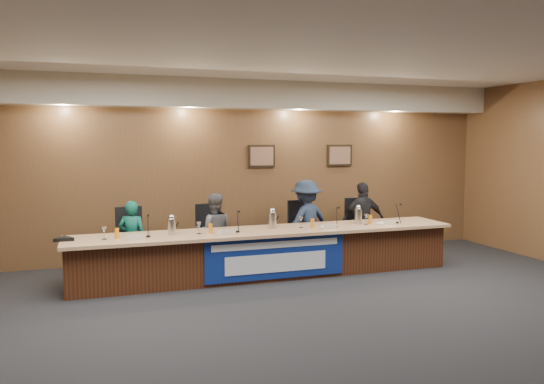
{
  "coord_description": "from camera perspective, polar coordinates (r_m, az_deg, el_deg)",
  "views": [
    {
      "loc": [
        -2.58,
        -5.43,
        2.14
      ],
      "look_at": [
        0.12,
        2.55,
        1.32
      ],
      "focal_mm": 35.0,
      "sensor_mm": 36.0,
      "label": 1
    }
  ],
  "objects": [
    {
      "name": "nameplate_d",
      "position": [
        8.97,
        12.53,
        -3.19
      ],
      "size": [
        0.24,
        0.08,
        0.1
      ],
      "primitive_type": "cube",
      "rotation": [
        0.31,
        0.0,
        0.0
      ],
      "color": "white",
      "rests_on": "dais_top"
    },
    {
      "name": "wall_photo_left",
      "position": [
        9.87,
        -1.13,
        3.88
      ],
      "size": [
        0.52,
        0.04,
        0.42
      ],
      "primitive_type": "cube",
      "color": "black",
      "rests_on": "wall_back"
    },
    {
      "name": "water_glass_d",
      "position": [
        8.9,
        10.11,
        -2.92
      ],
      "size": [
        0.08,
        0.08,
        0.18
      ],
      "primitive_type": "cylinder",
      "color": "silver",
      "rests_on": "dais_top"
    },
    {
      "name": "panelist_d",
      "position": [
        9.76,
        9.77,
        -3.03
      ],
      "size": [
        0.83,
        0.38,
        1.39
      ],
      "primitive_type": "imported",
      "rotation": [
        0.0,
        0.0,
        3.09
      ],
      "color": "black",
      "rests_on": "floor"
    },
    {
      "name": "nameplate_b",
      "position": [
        7.88,
        -4.77,
        -4.28
      ],
      "size": [
        0.24,
        0.08,
        0.1
      ],
      "primitive_type": "cube",
      "rotation": [
        0.31,
        0.0,
        0.0
      ],
      "color": "white",
      "rests_on": "dais_top"
    },
    {
      "name": "juice_glass_a",
      "position": [
        7.86,
        -16.34,
        -4.29
      ],
      "size": [
        0.06,
        0.06,
        0.15
      ],
      "primitive_type": "cylinder",
      "color": "orange",
      "rests_on": "dais_top"
    },
    {
      "name": "speakerphone",
      "position": [
        7.94,
        -21.47,
        -4.72
      ],
      "size": [
        0.32,
        0.32,
        0.05
      ],
      "primitive_type": "cylinder",
      "color": "black",
      "rests_on": "dais_top"
    },
    {
      "name": "office_chair_a",
      "position": [
        8.75,
        -14.82,
        -5.56
      ],
      "size": [
        0.54,
        0.54,
        0.08
      ],
      "primitive_type": "cube",
      "rotation": [
        0.0,
        0.0,
        0.12
      ],
      "color": "black",
      "rests_on": "floor"
    },
    {
      "name": "dais_body",
      "position": [
        8.44,
        -0.47,
        -6.68
      ],
      "size": [
        6.0,
        0.8,
        0.7
      ],
      "primitive_type": "cube",
      "color": "#411F10",
      "rests_on": "floor"
    },
    {
      "name": "carafe_right",
      "position": [
        8.97,
        9.26,
        -2.6
      ],
      "size": [
        0.12,
        0.12,
        0.25
      ],
      "primitive_type": "cylinder",
      "color": "silver",
      "rests_on": "dais_top"
    },
    {
      "name": "panelist_b",
      "position": [
        8.8,
        -6.26,
        -4.28
      ],
      "size": [
        0.69,
        0.58,
        1.28
      ],
      "primitive_type": "imported",
      "rotation": [
        0.0,
        0.0,
        2.98
      ],
      "color": "#4F4E54",
      "rests_on": "floor"
    },
    {
      "name": "juice_glass_c",
      "position": [
        8.47,
        4.38,
        -3.38
      ],
      "size": [
        0.06,
        0.06,
        0.15
      ],
      "primitive_type": "cylinder",
      "color": "orange",
      "rests_on": "dais_top"
    },
    {
      "name": "wall_photo_right",
      "position": [
        10.46,
        7.27,
        3.93
      ],
      "size": [
        0.52,
        0.04,
        0.42
      ],
      "primitive_type": "cube",
      "color": "black",
      "rests_on": "wall_back"
    },
    {
      "name": "water_glass_a",
      "position": [
        7.82,
        -17.59,
        -4.26
      ],
      "size": [
        0.08,
        0.08,
        0.18
      ],
      "primitive_type": "cylinder",
      "color": "silver",
      "rests_on": "dais_top"
    },
    {
      "name": "microphone_d",
      "position": [
        9.19,
        13.27,
        -3.22
      ],
      "size": [
        0.07,
        0.07,
        0.02
      ],
      "primitive_type": "cylinder",
      "color": "black",
      "rests_on": "dais_top"
    },
    {
      "name": "juice_glass_d",
      "position": [
        9.0,
        10.51,
        -2.93
      ],
      "size": [
        0.06,
        0.06,
        0.15
      ],
      "primitive_type": "cylinder",
      "color": "orange",
      "rests_on": "dais_top"
    },
    {
      "name": "carafe_left",
      "position": [
        7.97,
        -10.73,
        -3.71
      ],
      "size": [
        0.12,
        0.12,
        0.24
      ],
      "primitive_type": "cylinder",
      "color": "silver",
      "rests_on": "dais_top"
    },
    {
      "name": "microphone_b",
      "position": [
        8.08,
        -3.75,
        -4.28
      ],
      "size": [
        0.07,
        0.07,
        0.02
      ],
      "primitive_type": "cylinder",
      "color": "black",
      "rests_on": "dais_top"
    },
    {
      "name": "microphone_c",
      "position": [
        8.61,
        6.87,
        -3.7
      ],
      "size": [
        0.07,
        0.07,
        0.02
      ],
      "primitive_type": "cylinder",
      "color": "black",
      "rests_on": "dais_top"
    },
    {
      "name": "nameplate_c",
      "position": [
        8.41,
        6.27,
        -3.67
      ],
      "size": [
        0.24,
        0.08,
        0.1
      ],
      "primitive_type": "cube",
      "rotation": [
        0.31,
        0.0,
        0.0
      ],
      "color": "white",
      "rests_on": "dais_top"
    },
    {
      "name": "panelist_a",
      "position": [
        8.63,
        -14.79,
        -4.88
      ],
      "size": [
        0.51,
        0.42,
        1.21
      ],
      "primitive_type": "imported",
      "rotation": [
        0.0,
        0.0,
        2.79
      ],
      "color": "#0C4E42",
      "rests_on": "floor"
    },
    {
      "name": "floor",
      "position": [
        6.38,
        6.51,
        -14.06
      ],
      "size": [
        10.0,
        10.0,
        0.0
      ],
      "primitive_type": "plane",
      "color": "black",
      "rests_on": "ground"
    },
    {
      "name": "banner_text_upper",
      "position": [
        7.99,
        0.49,
        -5.69
      ],
      "size": [
        2.0,
        0.01,
        0.1
      ],
      "primitive_type": "cube",
      "color": "silver",
      "rests_on": "banner"
    },
    {
      "name": "juice_glass_b",
      "position": [
        8.01,
        -6.63,
        -3.92
      ],
      "size": [
        0.06,
        0.06,
        0.15
      ],
      "primitive_type": "cylinder",
      "color": "orange",
      "rests_on": "dais_top"
    },
    {
      "name": "panelist_c",
      "position": [
        9.28,
        3.7,
        -3.2
      ],
      "size": [
        1.07,
        0.82,
        1.46
      ],
      "primitive_type": "imported",
      "rotation": [
        0.0,
        0.0,
        3.48
      ],
      "color": "#1A263C",
      "rests_on": "floor"
    },
    {
      "name": "banner",
      "position": [
        8.05,
        0.46,
        -7.07
      ],
      "size": [
        2.2,
        0.02,
        0.65
      ],
      "primitive_type": "cube",
      "color": "navy",
      "rests_on": "dais_body"
    },
    {
      "name": "carafe_mid",
      "position": [
        8.42,
        0.05,
        -3.05
      ],
      "size": [
        0.13,
        0.13,
        0.26
      ],
      "primitive_type": "cylinder",
      "color": "silver",
      "rests_on": "dais_top"
    },
    {
      "name": "ceiling",
      "position": [
        6.11,
        6.85,
        15.53
      ],
      "size": [
        10.0,
        8.0,
        0.04
      ],
      "primitive_type": "cube",
      "color": "silver",
      "rests_on": "wall_back"
    },
    {
      "name": "water_glass_b",
      "position": [
        7.98,
        -7.87,
        -3.87
      ],
      "size": [
        0.08,
        0.08,
        0.18
      ],
      "primitive_type": "cylinder",
      "color": "silver",
      "rests_on": "dais_top"
    },
    {
      "name": "soffit",
      "position": [
        9.57,
        -3.06,
        10.41
      ],
      "size": [
        10.0,
        0.5,
        0.5
      ],
      "primitive_type": "cube",
      "color": "beige",
      "rests_on": "wall_back"
    },
    {
      "name": "office_chair_b",
      "position": [
        8.93,
        -6.39,
        -5.18
      ],
      "size": [
        0.56,
        0.56,
        0.08
      ],
      "primitive_type": "cube",
      "rotation": [
        0.0,
        0.0,
        0.17
      ],
      "color": "black",
      "rests_on": "floor"
    },
    {
      "name": "office_chair_c",
      "position": [
        9.41,
        3.46,
        -4.6
      ],
      "size": [
        0.51,
        0.51,
        0.08
      ],
      "primitive_type": "cube",
      "rotation": [
        0.0,
        0.0,
        0.07
      ],
      "color": "black",
      "rests_on": "floor"
    },
    {
      "name": "office_chair_d",
      "position": [
        9.88,
        9.47,
        -4.18
      ],
      "size": [
        0.5,
        0.5,
        0.08
      ],
      "primitive_type": "cube",
      "rotation": [
        0.0,
        0.0,
        -0.05
      ],
      "color": "black",
      "rests_on": "floor"
    },
    {
      "name": "paper_stack",
      "position": [
        9.11,
        12.07,
        -3.32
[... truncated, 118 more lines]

